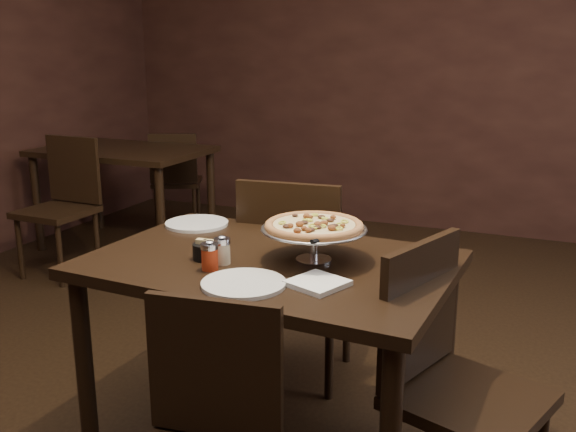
% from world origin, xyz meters
% --- Properties ---
extents(room, '(6.04, 7.04, 2.84)m').
position_xyz_m(room, '(0.06, 0.03, 1.40)').
color(room, black).
rests_on(room, ground).
extents(dining_table, '(1.32, 0.91, 0.80)m').
position_xyz_m(dining_table, '(-0.02, -0.01, 0.69)').
color(dining_table, black).
rests_on(dining_table, ground).
extents(background_table, '(1.25, 0.84, 0.78)m').
position_xyz_m(background_table, '(-2.20, 2.02, 0.68)').
color(background_table, black).
rests_on(background_table, ground).
extents(pizza_stand, '(0.38, 0.38, 0.15)m').
position_xyz_m(pizza_stand, '(0.13, 0.04, 0.92)').
color(pizza_stand, silver).
rests_on(pizza_stand, dining_table).
extents(parmesan_shaker, '(0.06, 0.06, 0.10)m').
position_xyz_m(parmesan_shaker, '(-0.15, -0.12, 0.85)').
color(parmesan_shaker, beige).
rests_on(parmesan_shaker, dining_table).
extents(pepper_flake_shaker, '(0.06, 0.06, 0.10)m').
position_xyz_m(pepper_flake_shaker, '(-0.16, -0.19, 0.85)').
color(pepper_flake_shaker, maroon).
rests_on(pepper_flake_shaker, dining_table).
extents(packet_caddy, '(0.09, 0.09, 0.07)m').
position_xyz_m(packet_caddy, '(-0.23, -0.10, 0.83)').
color(packet_caddy, black).
rests_on(packet_caddy, dining_table).
extents(napkin_stack, '(0.21, 0.21, 0.02)m').
position_xyz_m(napkin_stack, '(0.23, -0.19, 0.80)').
color(napkin_stack, white).
rests_on(napkin_stack, dining_table).
extents(plate_left, '(0.27, 0.27, 0.01)m').
position_xyz_m(plate_left, '(-0.50, 0.28, 0.80)').
color(plate_left, silver).
rests_on(plate_left, dining_table).
extents(plate_near, '(0.27, 0.27, 0.01)m').
position_xyz_m(plate_near, '(0.01, -0.29, 0.80)').
color(plate_near, silver).
rests_on(plate_near, dining_table).
extents(serving_spatula, '(0.12, 0.12, 0.02)m').
position_xyz_m(serving_spatula, '(0.21, -0.09, 0.92)').
color(serving_spatula, silver).
rests_on(serving_spatula, pizza_stand).
extents(chair_far, '(0.50, 0.50, 0.98)m').
position_xyz_m(chair_far, '(-0.15, 0.55, 0.54)').
color(chair_far, black).
rests_on(chair_far, ground).
extents(chair_side, '(0.55, 0.55, 0.93)m').
position_xyz_m(chair_side, '(0.64, -0.07, 0.51)').
color(chair_side, black).
rests_on(chair_side, ground).
extents(bg_chair_far, '(0.52, 0.52, 0.85)m').
position_xyz_m(bg_chair_far, '(-2.11, 2.59, 0.46)').
color(bg_chair_far, black).
rests_on(bg_chair_far, ground).
extents(bg_chair_near, '(0.45, 0.45, 0.94)m').
position_xyz_m(bg_chair_near, '(-2.22, 1.35, 0.51)').
color(bg_chair_near, black).
rests_on(bg_chair_near, ground).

